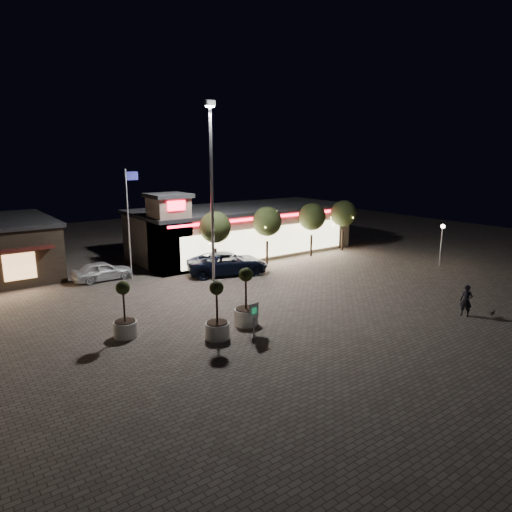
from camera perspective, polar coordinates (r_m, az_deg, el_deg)
ground at (r=24.73m, az=0.35°, el=-8.73°), size 90.00×90.00×0.00m
retail_building at (r=41.99m, az=-2.06°, el=3.31°), size 20.40×8.40×6.10m
floodlight_pole at (r=30.88m, az=-5.56°, el=8.88°), size 0.60×0.40×12.38m
flagpole at (r=33.91m, az=-15.55°, el=4.95°), size 0.95×0.10×8.00m
lamp_post_east at (r=40.00m, az=22.23°, el=2.26°), size 0.36×0.36×3.48m
string_tree_a at (r=34.84m, az=-5.13°, el=3.59°), size 2.42×2.42×4.79m
string_tree_b at (r=37.63m, az=1.41°, el=4.31°), size 2.42×2.42×4.79m
string_tree_c at (r=40.84m, az=7.00°, el=4.88°), size 2.42×2.42×4.79m
string_tree_d at (r=43.65m, az=10.86°, el=5.24°), size 2.42×2.42×4.79m
pickup_truck at (r=34.92m, az=-3.55°, el=-0.89°), size 6.77×4.74×1.71m
white_sedan at (r=34.98m, az=-18.65°, el=-1.76°), size 4.19×1.70×1.43m
pedestrian at (r=28.49m, az=24.79°, el=-5.09°), size 0.59×0.75×1.81m
dog at (r=29.17m, az=27.42°, el=-6.25°), size 0.53×0.19×0.28m
planter_left at (r=23.98m, az=-16.07°, el=-7.65°), size 1.18×1.18×2.91m
planter_mid at (r=22.92m, az=-4.88°, el=-8.08°), size 1.21×1.21×2.98m
planter_right at (r=24.63m, az=-1.26°, el=-6.40°), size 1.29×1.29×3.16m
valet_sign at (r=22.80m, az=-0.27°, el=-7.21°), size 0.60×0.13×1.81m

